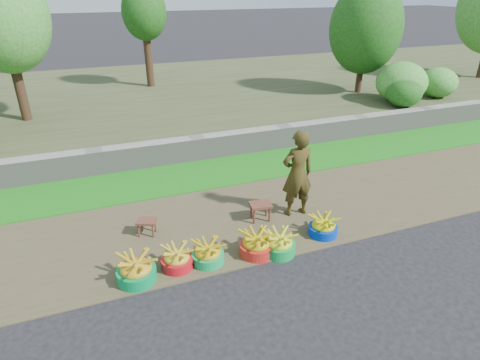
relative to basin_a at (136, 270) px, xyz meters
name	(u,v)px	position (x,y,z in m)	size (l,w,h in m)	color
ground_plane	(271,262)	(1.90, -0.28, -0.18)	(120.00, 120.00, 0.00)	black
dirt_shoulder	(241,219)	(1.90, 0.97, -0.17)	(80.00, 2.50, 0.02)	#4D442D
grass_verge	(208,173)	(1.90, 2.97, -0.16)	(80.00, 1.50, 0.04)	#1B7616
retaining_wall	(197,148)	(1.90, 3.82, 0.09)	(80.00, 0.35, 0.55)	gray
earth_bank	(158,98)	(1.90, 8.72, 0.07)	(80.00, 10.00, 0.50)	#414929
basin_a	(136,270)	(0.00, 0.00, 0.00)	(0.54, 0.54, 0.40)	#028644
basin_b	(177,259)	(0.58, 0.08, -0.03)	(0.46, 0.46, 0.35)	red
basin_c	(208,254)	(1.03, 0.04, -0.02)	(0.47, 0.47, 0.35)	#129950
basin_d	(256,245)	(1.77, -0.02, -0.01)	(0.52, 0.52, 0.39)	#B32219
basin_e	(279,244)	(2.10, -0.12, -0.02)	(0.50, 0.50, 0.37)	#0F933E
basin_f	(323,227)	(2.98, 0.07, -0.02)	(0.47, 0.47, 0.35)	#022EB7
stool_left	(147,223)	(0.31, 1.07, 0.05)	(0.37, 0.33, 0.27)	#592F21
stool_right	(260,207)	(2.20, 0.84, 0.09)	(0.39, 0.32, 0.32)	#592F21
vendor_woman	(297,174)	(2.87, 0.82, 0.61)	(0.56, 0.37, 1.55)	black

